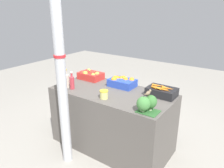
{
  "coord_description": "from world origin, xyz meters",
  "views": [
    {
      "loc": [
        1.51,
        -2.15,
        1.86
      ],
      "look_at": [
        0.0,
        0.0,
        0.92
      ],
      "focal_mm": 35.0,
      "sensor_mm": 36.0,
      "label": 1
    }
  ],
  "objects_px": {
    "apple_crate": "(90,75)",
    "juice_bottle_golden": "(60,77)",
    "orange_crate": "(122,82)",
    "support_pole": "(60,66)",
    "juice_bottle_ruby": "(72,82)",
    "pickle_jar": "(104,94)",
    "sparrow_bird": "(148,93)",
    "broccoli_pile": "(146,104)",
    "carrot_crate": "(162,91)",
    "juice_bottle_cloudy": "(66,80)"
  },
  "relations": [
    {
      "from": "support_pole",
      "to": "juice_bottle_ruby",
      "type": "relative_size",
      "value": 10.41
    },
    {
      "from": "juice_bottle_ruby",
      "to": "sparrow_bird",
      "type": "xyz_separation_m",
      "value": [
        1.11,
        -0.01,
        0.11
      ]
    },
    {
      "from": "sparrow_bird",
      "to": "broccoli_pile",
      "type": "bearing_deg",
      "value": 173.88
    },
    {
      "from": "juice_bottle_golden",
      "to": "juice_bottle_cloudy",
      "type": "bearing_deg",
      "value": 0.0
    },
    {
      "from": "support_pole",
      "to": "sparrow_bird",
      "type": "bearing_deg",
      "value": 20.28
    },
    {
      "from": "broccoli_pile",
      "to": "sparrow_bird",
      "type": "bearing_deg",
      "value": 81.41
    },
    {
      "from": "broccoli_pile",
      "to": "juice_bottle_cloudy",
      "type": "distance_m",
      "value": 1.21
    },
    {
      "from": "orange_crate",
      "to": "carrot_crate",
      "type": "height_order",
      "value": "carrot_crate"
    },
    {
      "from": "support_pole",
      "to": "carrot_crate",
      "type": "bearing_deg",
      "value": 42.62
    },
    {
      "from": "juice_bottle_ruby",
      "to": "sparrow_bird",
      "type": "height_order",
      "value": "juice_bottle_ruby"
    },
    {
      "from": "support_pole",
      "to": "sparrow_bird",
      "type": "distance_m",
      "value": 1.0
    },
    {
      "from": "support_pole",
      "to": "juice_bottle_cloudy",
      "type": "xyz_separation_m",
      "value": [
        -0.31,
        0.35,
        -0.31
      ]
    },
    {
      "from": "broccoli_pile",
      "to": "juice_bottle_cloudy",
      "type": "xyz_separation_m",
      "value": [
        -1.21,
        0.04,
        0.01
      ]
    },
    {
      "from": "apple_crate",
      "to": "carrot_crate",
      "type": "distance_m",
      "value": 1.14
    },
    {
      "from": "carrot_crate",
      "to": "juice_bottle_ruby",
      "type": "height_order",
      "value": "juice_bottle_ruby"
    },
    {
      "from": "juice_bottle_cloudy",
      "to": "support_pole",
      "type": "bearing_deg",
      "value": -48.55
    },
    {
      "from": "juice_bottle_cloudy",
      "to": "juice_bottle_ruby",
      "type": "distance_m",
      "value": 0.11
    },
    {
      "from": "juice_bottle_ruby",
      "to": "pickle_jar",
      "type": "height_order",
      "value": "juice_bottle_ruby"
    },
    {
      "from": "juice_bottle_ruby",
      "to": "support_pole",
      "type": "bearing_deg",
      "value": -60.45
    },
    {
      "from": "apple_crate",
      "to": "broccoli_pile",
      "type": "height_order",
      "value": "broccoli_pile"
    },
    {
      "from": "apple_crate",
      "to": "juice_bottle_cloudy",
      "type": "xyz_separation_m",
      "value": [
        -0.03,
        -0.46,
        0.04
      ]
    },
    {
      "from": "broccoli_pile",
      "to": "carrot_crate",
      "type": "bearing_deg",
      "value": 93.98
    },
    {
      "from": "apple_crate",
      "to": "sparrow_bird",
      "type": "relative_size",
      "value": 2.58
    },
    {
      "from": "support_pole",
      "to": "carrot_crate",
      "type": "height_order",
      "value": "support_pole"
    },
    {
      "from": "support_pole",
      "to": "broccoli_pile",
      "type": "height_order",
      "value": "support_pole"
    },
    {
      "from": "broccoli_pile",
      "to": "sparrow_bird",
      "type": "relative_size",
      "value": 1.62
    },
    {
      "from": "support_pole",
      "to": "juice_bottle_ruby",
      "type": "height_order",
      "value": "support_pole"
    },
    {
      "from": "apple_crate",
      "to": "pickle_jar",
      "type": "distance_m",
      "value": 0.77
    },
    {
      "from": "juice_bottle_ruby",
      "to": "sparrow_bird",
      "type": "relative_size",
      "value": 1.74
    },
    {
      "from": "carrot_crate",
      "to": "broccoli_pile",
      "type": "distance_m",
      "value": 0.5
    },
    {
      "from": "pickle_jar",
      "to": "juice_bottle_golden",
      "type": "bearing_deg",
      "value": 179.04
    },
    {
      "from": "juice_bottle_golden",
      "to": "juice_bottle_ruby",
      "type": "height_order",
      "value": "juice_bottle_golden"
    },
    {
      "from": "apple_crate",
      "to": "juice_bottle_golden",
      "type": "relative_size",
      "value": 1.25
    },
    {
      "from": "juice_bottle_golden",
      "to": "juice_bottle_ruby",
      "type": "relative_size",
      "value": 1.19
    },
    {
      "from": "carrot_crate",
      "to": "broccoli_pile",
      "type": "bearing_deg",
      "value": -86.02
    },
    {
      "from": "orange_crate",
      "to": "support_pole",
      "type": "bearing_deg",
      "value": -109.39
    },
    {
      "from": "carrot_crate",
      "to": "juice_bottle_ruby",
      "type": "relative_size",
      "value": 1.48
    },
    {
      "from": "juice_bottle_golden",
      "to": "juice_bottle_cloudy",
      "type": "height_order",
      "value": "juice_bottle_golden"
    },
    {
      "from": "apple_crate",
      "to": "broccoli_pile",
      "type": "bearing_deg",
      "value": -23.07
    },
    {
      "from": "pickle_jar",
      "to": "sparrow_bird",
      "type": "relative_size",
      "value": 0.75
    },
    {
      "from": "orange_crate",
      "to": "broccoli_pile",
      "type": "height_order",
      "value": "broccoli_pile"
    },
    {
      "from": "support_pole",
      "to": "pickle_jar",
      "type": "xyz_separation_m",
      "value": [
        0.34,
        0.33,
        -0.36
      ]
    },
    {
      "from": "pickle_jar",
      "to": "orange_crate",
      "type": "bearing_deg",
      "value": 96.6
    },
    {
      "from": "juice_bottle_cloudy",
      "to": "pickle_jar",
      "type": "distance_m",
      "value": 0.65
    },
    {
      "from": "carrot_crate",
      "to": "pickle_jar",
      "type": "distance_m",
      "value": 0.71
    },
    {
      "from": "juice_bottle_golden",
      "to": "sparrow_bird",
      "type": "bearing_deg",
      "value": -0.39
    },
    {
      "from": "broccoli_pile",
      "to": "orange_crate",
      "type": "bearing_deg",
      "value": 140.51
    },
    {
      "from": "carrot_crate",
      "to": "broccoli_pile",
      "type": "height_order",
      "value": "broccoli_pile"
    },
    {
      "from": "orange_crate",
      "to": "juice_bottle_cloudy",
      "type": "height_order",
      "value": "juice_bottle_cloudy"
    },
    {
      "from": "juice_bottle_ruby",
      "to": "pickle_jar",
      "type": "xyz_separation_m",
      "value": [
        0.54,
        -0.01,
        -0.05
      ]
    }
  ]
}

